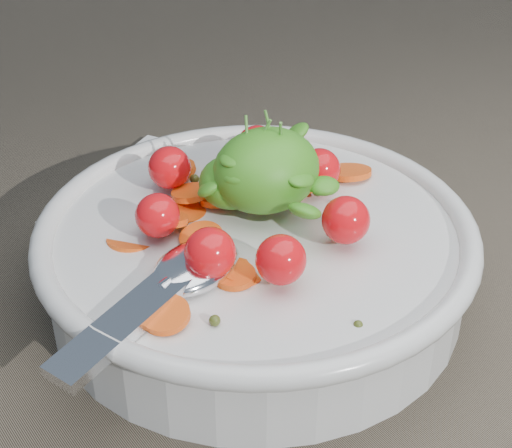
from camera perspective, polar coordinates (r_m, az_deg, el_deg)
ground at (r=0.58m, az=0.60°, el=-5.15°), size 6.00×6.00×0.00m
bowl at (r=0.56m, az=-0.05°, el=-2.04°), size 0.34×0.31×0.13m
napkin at (r=0.70m, az=-6.28°, el=2.04°), size 0.23×0.22×0.01m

